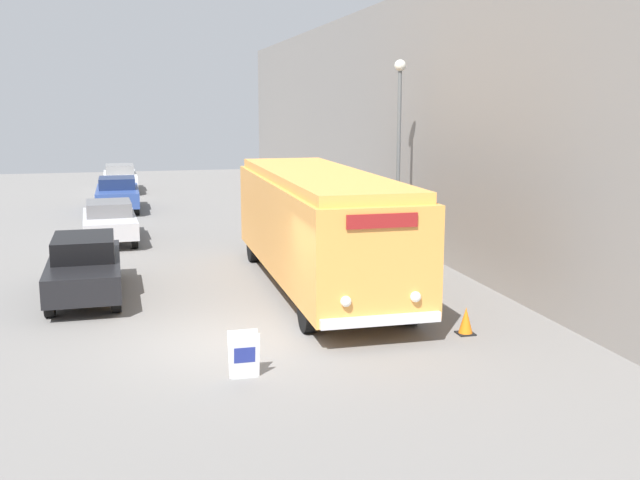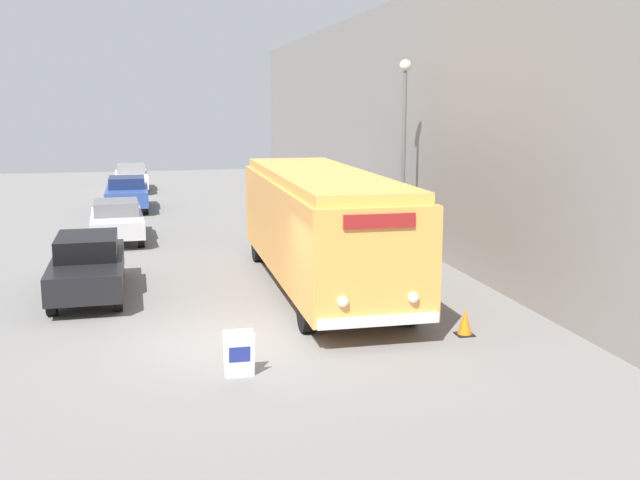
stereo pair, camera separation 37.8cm
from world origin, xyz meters
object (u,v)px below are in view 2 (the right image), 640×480
(parked_car_far, at_px, (127,193))
(parked_car_distant, at_px, (131,177))
(vintage_bus, at_px, (321,223))
(parked_car_near, at_px, (88,265))
(sign_board, at_px, (239,355))
(parked_car_mid, at_px, (117,220))
(traffic_cone, at_px, (465,322))
(streetlamp, at_px, (404,130))

(parked_car_far, xyz_separation_m, parked_car_distant, (0.02, 7.62, -0.03))
(vintage_bus, height_order, parked_car_near, vintage_bus)
(sign_board, height_order, parked_car_near, parked_car_near)
(parked_car_mid, xyz_separation_m, parked_car_far, (0.15, 7.71, 0.04))
(traffic_cone, bearing_deg, parked_car_distant, 104.68)
(sign_board, height_order, parked_car_distant, parked_car_distant)
(sign_board, xyz_separation_m, traffic_cone, (4.92, 1.37, -0.12))
(parked_car_distant, distance_m, traffic_cone, 29.25)
(vintage_bus, height_order, sign_board, vintage_bus)
(parked_car_mid, distance_m, traffic_cone, 15.03)
(sign_board, bearing_deg, parked_car_far, 96.49)
(vintage_bus, xyz_separation_m, parked_car_distant, (-5.36, 23.63, -0.99))
(sign_board, distance_m, parked_car_distant, 29.78)
(streetlamp, distance_m, parked_car_far, 15.66)
(parked_car_near, bearing_deg, parked_car_mid, 85.72)
(parked_car_mid, bearing_deg, vintage_bus, -59.34)
(traffic_cone, bearing_deg, parked_car_near, 146.85)
(parked_car_near, xyz_separation_m, parked_car_mid, (0.40, 7.75, -0.04))
(sign_board, relative_size, parked_car_mid, 0.19)
(vintage_bus, height_order, parked_car_mid, vintage_bus)
(vintage_bus, xyz_separation_m, sign_board, (-2.87, -6.04, -1.33))
(sign_board, xyz_separation_m, parked_car_mid, (-2.66, 14.34, 0.33))
(parked_car_mid, bearing_deg, traffic_cone, -62.71)
(parked_car_mid, bearing_deg, streetlamp, -31.39)
(streetlamp, relative_size, traffic_cone, 10.50)
(vintage_bus, bearing_deg, parked_car_mid, 123.69)
(vintage_bus, bearing_deg, sign_board, -115.40)
(parked_car_mid, bearing_deg, parked_car_near, -95.99)
(vintage_bus, xyz_separation_m, streetlamp, (3.43, 3.46, 2.26))
(parked_car_mid, height_order, parked_car_far, parked_car_far)
(parked_car_distant, bearing_deg, traffic_cone, -76.95)
(parked_car_mid, distance_m, parked_car_distant, 15.33)
(parked_car_near, height_order, traffic_cone, parked_car_near)
(parked_car_distant, bearing_deg, sign_board, -86.83)
(streetlamp, bearing_deg, parked_car_mid, 151.65)
(vintage_bus, distance_m, traffic_cone, 5.30)
(streetlamp, distance_m, parked_car_mid, 10.69)
(parked_car_far, bearing_deg, sign_board, -84.26)
(sign_board, height_order, parked_car_mid, parked_car_mid)
(sign_board, relative_size, traffic_cone, 1.45)
(parked_car_distant, bearing_deg, vintage_bus, -78.85)
(parked_car_mid, xyz_separation_m, traffic_cone, (7.58, -12.96, -0.46))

